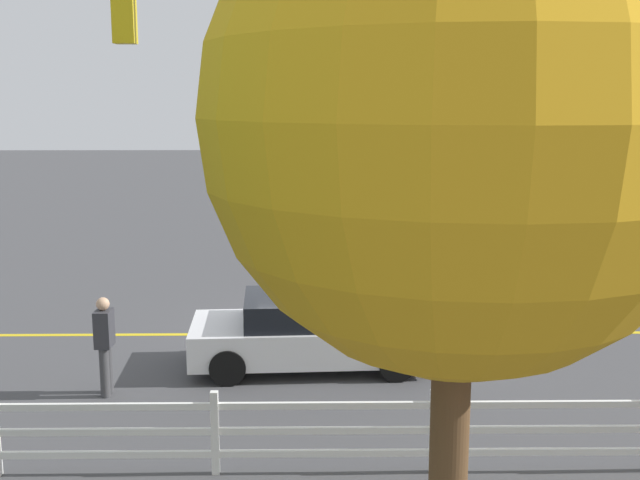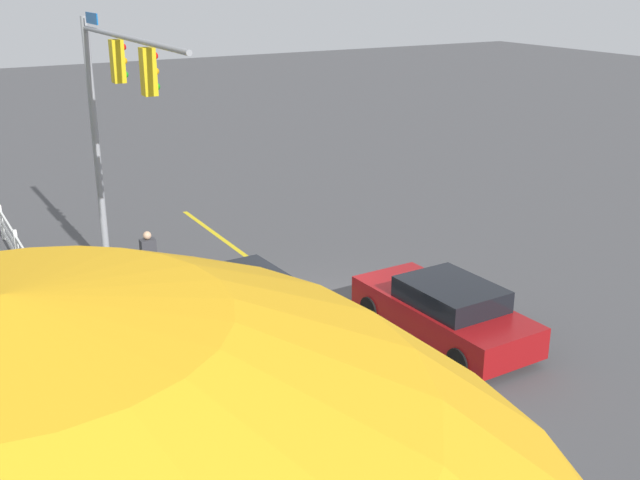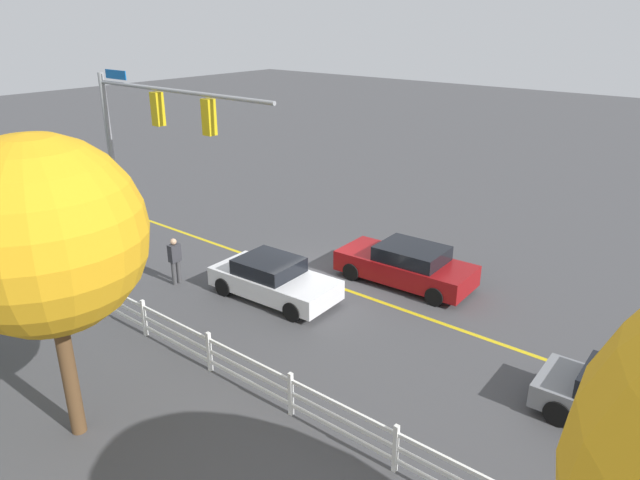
{
  "view_description": "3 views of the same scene",
  "coord_description": "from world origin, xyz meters",
  "px_view_note": "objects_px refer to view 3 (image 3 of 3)",
  "views": [
    {
      "loc": [
        0.08,
        15.74,
        4.91
      ],
      "look_at": [
        -0.13,
        0.53,
        2.13
      ],
      "focal_mm": 43.34,
      "sensor_mm": 36.0,
      "label": 1
    },
    {
      "loc": [
        -15.73,
        8.99,
        8.21
      ],
      "look_at": [
        -0.49,
        0.33,
        2.13
      ],
      "focal_mm": 43.55,
      "sensor_mm": 36.0,
      "label": 2
    },
    {
      "loc": [
        -12.19,
        14.55,
        8.89
      ],
      "look_at": [
        -0.5,
        0.28,
        1.7
      ],
      "focal_mm": 32.71,
      "sensor_mm": 36.0,
      "label": 3
    }
  ],
  "objects_px": {
    "pedestrian": "(175,259)",
    "tree_0": "(44,236)",
    "car_1": "(273,279)",
    "car_0": "(406,265)",
    "car_3": "(636,407)"
  },
  "relations": [
    {
      "from": "car_1",
      "to": "pedestrian",
      "type": "height_order",
      "value": "pedestrian"
    },
    {
      "from": "pedestrian",
      "to": "car_1",
      "type": "bearing_deg",
      "value": 22.92
    },
    {
      "from": "car_1",
      "to": "car_3",
      "type": "distance_m",
      "value": 10.97
    },
    {
      "from": "car_0",
      "to": "pedestrian",
      "type": "height_order",
      "value": "pedestrian"
    },
    {
      "from": "car_1",
      "to": "tree_0",
      "type": "distance_m",
      "value": 8.81
    },
    {
      "from": "car_0",
      "to": "car_3",
      "type": "xyz_separation_m",
      "value": [
        -8.11,
        3.43,
        -0.07
      ]
    },
    {
      "from": "car_0",
      "to": "tree_0",
      "type": "relative_size",
      "value": 0.71
    },
    {
      "from": "car_1",
      "to": "car_3",
      "type": "height_order",
      "value": "car_1"
    },
    {
      "from": "car_1",
      "to": "pedestrian",
      "type": "distance_m",
      "value": 3.66
    },
    {
      "from": "car_3",
      "to": "car_0",
      "type": "bearing_deg",
      "value": 154.88
    },
    {
      "from": "pedestrian",
      "to": "tree_0",
      "type": "xyz_separation_m",
      "value": [
        -4.59,
        6.32,
        3.83
      ]
    },
    {
      "from": "car_0",
      "to": "pedestrian",
      "type": "bearing_deg",
      "value": 36.93
    },
    {
      "from": "car_3",
      "to": "pedestrian",
      "type": "relative_size",
      "value": 2.63
    },
    {
      "from": "tree_0",
      "to": "car_1",
      "type": "bearing_deg",
      "value": -81.02
    },
    {
      "from": "pedestrian",
      "to": "tree_0",
      "type": "height_order",
      "value": "tree_0"
    }
  ]
}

